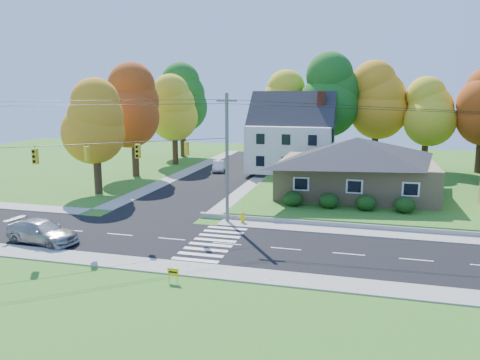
% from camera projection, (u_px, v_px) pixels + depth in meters
% --- Properties ---
extents(ground, '(120.00, 120.00, 0.00)m').
position_uv_depth(ground, '(227.00, 244.00, 31.43)').
color(ground, '#3D7923').
extents(road_main, '(90.00, 8.00, 0.02)m').
position_uv_depth(road_main, '(227.00, 244.00, 31.43)').
color(road_main, black).
rests_on(road_main, ground).
extents(road_cross, '(8.00, 44.00, 0.02)m').
position_uv_depth(road_cross, '(224.00, 174.00, 58.14)').
color(road_cross, black).
rests_on(road_cross, ground).
extents(sidewalk_north, '(90.00, 2.00, 0.08)m').
position_uv_depth(sidewalk_north, '(245.00, 223.00, 36.17)').
color(sidewalk_north, '#9C9A90').
rests_on(sidewalk_north, ground).
extents(sidewalk_south, '(90.00, 2.00, 0.08)m').
position_uv_depth(sidewalk_south, '(202.00, 270.00, 26.67)').
color(sidewalk_south, '#9C9A90').
rests_on(sidewalk_south, ground).
extents(lawn, '(30.00, 30.00, 0.50)m').
position_uv_depth(lawn, '(406.00, 189.00, 48.06)').
color(lawn, '#3D7923').
rests_on(lawn, ground).
extents(ranch_house, '(14.60, 10.60, 5.40)m').
position_uv_depth(ranch_house, '(356.00, 165.00, 44.01)').
color(ranch_house, tan).
rests_on(ranch_house, lawn).
extents(colonial_house, '(10.40, 8.40, 9.60)m').
position_uv_depth(colonial_house, '(292.00, 137.00, 57.16)').
color(colonial_house, silver).
rests_on(colonial_house, lawn).
extents(hedge_row, '(10.70, 1.70, 1.27)m').
position_uv_depth(hedge_row, '(347.00, 202.00, 38.64)').
color(hedge_row, '#163A10').
rests_on(hedge_row, lawn).
extents(traffic_infrastructure, '(38.10, 10.66, 10.00)m').
position_uv_depth(traffic_infrastructure, '(230.00, 165.00, 31.80)').
color(traffic_infrastructure, '#666059').
rests_on(traffic_infrastructure, ground).
extents(tree_lot_0, '(6.72, 6.72, 12.51)m').
position_uv_depth(tree_lot_0, '(284.00, 105.00, 62.68)').
color(tree_lot_0, '#3F2A19').
rests_on(tree_lot_0, lawn).
extents(tree_lot_1, '(7.84, 7.84, 14.60)m').
position_uv_depth(tree_lot_1, '(329.00, 95.00, 59.98)').
color(tree_lot_1, '#3F2A19').
rests_on(tree_lot_1, lawn).
extents(tree_lot_2, '(7.28, 7.28, 13.56)m').
position_uv_depth(tree_lot_2, '(377.00, 101.00, 59.54)').
color(tree_lot_2, '#3F2A19').
rests_on(tree_lot_2, lawn).
extents(tree_lot_3, '(6.16, 6.16, 11.47)m').
position_uv_depth(tree_lot_3, '(428.00, 112.00, 57.33)').
color(tree_lot_3, '#3F2A19').
rests_on(tree_lot_3, lawn).
extents(tree_west_0, '(6.16, 6.16, 11.47)m').
position_uv_depth(tree_west_0, '(95.00, 122.00, 45.78)').
color(tree_west_0, '#3F2A19').
rests_on(tree_west_0, ground).
extents(tree_west_1, '(7.28, 7.28, 13.56)m').
position_uv_depth(tree_west_1, '(133.00, 106.00, 55.28)').
color(tree_west_1, '#3F2A19').
rests_on(tree_west_1, ground).
extents(tree_west_2, '(6.72, 6.72, 12.51)m').
position_uv_depth(tree_west_2, '(174.00, 108.00, 64.65)').
color(tree_west_2, '#3F2A19').
rests_on(tree_west_2, ground).
extents(tree_west_3, '(7.84, 7.84, 14.60)m').
position_uv_depth(tree_west_3, '(182.00, 98.00, 72.51)').
color(tree_west_3, '#3F2A19').
rests_on(tree_west_3, ground).
extents(silver_sedan, '(5.50, 2.90, 1.52)m').
position_uv_depth(silver_sedan, '(42.00, 232.00, 31.52)').
color(silver_sedan, '#9F9F9F').
rests_on(silver_sedan, road_main).
extents(white_car, '(2.28, 4.16, 1.30)m').
position_uv_depth(white_car, '(218.00, 166.00, 59.98)').
color(white_car, '#B6B6C0').
rests_on(white_car, road_cross).
extents(fire_hydrant, '(0.51, 0.40, 0.89)m').
position_uv_depth(fire_hydrant, '(243.00, 218.00, 36.31)').
color(fire_hydrant, '#D4C807').
rests_on(fire_hydrant, ground).
extents(yard_sign, '(0.64, 0.05, 0.80)m').
position_uv_depth(yard_sign, '(173.00, 272.00, 24.99)').
color(yard_sign, black).
rests_on(yard_sign, ground).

